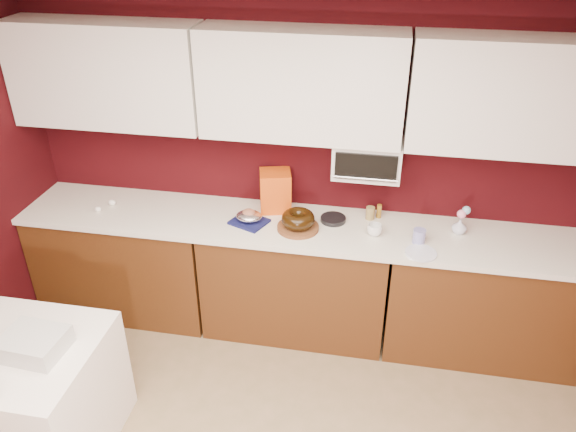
% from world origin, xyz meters
% --- Properties ---
extents(ceiling, '(4.00, 4.50, 0.02)m').
position_xyz_m(ceiling, '(0.00, 0.00, 2.50)').
color(ceiling, white).
rests_on(ceiling, wall_back).
extents(wall_back, '(4.00, 0.02, 2.50)m').
position_xyz_m(wall_back, '(0.00, 2.25, 1.25)').
color(wall_back, '#34070A').
rests_on(wall_back, floor).
extents(base_cabinet_left, '(1.31, 0.58, 0.86)m').
position_xyz_m(base_cabinet_left, '(-1.33, 1.94, 0.43)').
color(base_cabinet_left, '#4E290F').
rests_on(base_cabinet_left, floor).
extents(base_cabinet_center, '(1.31, 0.58, 0.86)m').
position_xyz_m(base_cabinet_center, '(0.00, 1.94, 0.43)').
color(base_cabinet_center, '#4E290F').
rests_on(base_cabinet_center, floor).
extents(base_cabinet_right, '(1.31, 0.58, 0.86)m').
position_xyz_m(base_cabinet_right, '(1.33, 1.94, 0.43)').
color(base_cabinet_right, '#4E290F').
rests_on(base_cabinet_right, floor).
extents(countertop, '(4.00, 0.62, 0.04)m').
position_xyz_m(countertop, '(0.00, 1.94, 0.88)').
color(countertop, white).
rests_on(countertop, base_cabinet_center).
extents(upper_cabinet_left, '(1.31, 0.33, 0.70)m').
position_xyz_m(upper_cabinet_left, '(-1.33, 2.08, 1.85)').
color(upper_cabinet_left, white).
rests_on(upper_cabinet_left, wall_back).
extents(upper_cabinet_center, '(1.31, 0.33, 0.70)m').
position_xyz_m(upper_cabinet_center, '(0.00, 2.08, 1.85)').
color(upper_cabinet_center, white).
rests_on(upper_cabinet_center, wall_back).
extents(upper_cabinet_right, '(1.31, 0.33, 0.70)m').
position_xyz_m(upper_cabinet_right, '(1.33, 2.08, 1.85)').
color(upper_cabinet_right, white).
rests_on(upper_cabinet_right, wall_back).
extents(toaster_oven, '(0.45, 0.30, 0.25)m').
position_xyz_m(toaster_oven, '(0.45, 2.10, 1.38)').
color(toaster_oven, white).
rests_on(toaster_oven, upper_cabinet_center).
extents(toaster_oven_door, '(0.40, 0.02, 0.18)m').
position_xyz_m(toaster_oven_door, '(0.45, 1.94, 1.38)').
color(toaster_oven_door, black).
rests_on(toaster_oven_door, toaster_oven).
extents(toaster_oven_handle, '(0.42, 0.02, 0.02)m').
position_xyz_m(toaster_oven_handle, '(0.45, 1.93, 1.30)').
color(toaster_oven_handle, silver).
rests_on(toaster_oven_handle, toaster_oven).
extents(dining_table, '(1.00, 0.80, 0.75)m').
position_xyz_m(dining_table, '(-1.40, 0.60, 0.38)').
color(dining_table, white).
rests_on(dining_table, floor).
extents(cake_base, '(0.36, 0.36, 0.03)m').
position_xyz_m(cake_base, '(0.02, 1.88, 0.91)').
color(cake_base, brown).
rests_on(cake_base, countertop).
extents(bundt_cake, '(0.27, 0.27, 0.09)m').
position_xyz_m(bundt_cake, '(0.02, 1.88, 0.98)').
color(bundt_cake, black).
rests_on(bundt_cake, cake_base).
extents(navy_towel, '(0.30, 0.28, 0.02)m').
position_xyz_m(navy_towel, '(-0.33, 1.90, 0.91)').
color(navy_towel, '#13164A').
rests_on(navy_towel, countertop).
extents(foil_ham_nest, '(0.22, 0.20, 0.07)m').
position_xyz_m(foil_ham_nest, '(-0.33, 1.90, 0.96)').
color(foil_ham_nest, white).
rests_on(foil_ham_nest, navy_towel).
extents(roasted_ham, '(0.10, 0.09, 0.06)m').
position_xyz_m(roasted_ham, '(-0.33, 1.90, 0.98)').
color(roasted_ham, '#A4644B').
rests_on(roasted_ham, foil_ham_nest).
extents(pandoro_box, '(0.26, 0.25, 0.30)m').
position_xyz_m(pandoro_box, '(-0.19, 2.13, 1.05)').
color(pandoro_box, red).
rests_on(pandoro_box, countertop).
extents(dark_pan, '(0.23, 0.23, 0.03)m').
position_xyz_m(dark_pan, '(0.25, 2.03, 0.92)').
color(dark_pan, black).
rests_on(dark_pan, countertop).
extents(coffee_mug, '(0.11, 0.11, 0.10)m').
position_xyz_m(coffee_mug, '(0.54, 1.90, 0.95)').
color(coffee_mug, white).
rests_on(coffee_mug, countertop).
extents(blue_jar, '(0.11, 0.11, 0.10)m').
position_xyz_m(blue_jar, '(0.83, 1.85, 0.95)').
color(blue_jar, '#1B1C99').
rests_on(blue_jar, countertop).
extents(flower_vase, '(0.10, 0.10, 0.12)m').
position_xyz_m(flower_vase, '(1.10, 2.03, 0.96)').
color(flower_vase, silver).
rests_on(flower_vase, countertop).
extents(flower_pink, '(0.06, 0.06, 0.06)m').
position_xyz_m(flower_pink, '(1.10, 2.03, 1.05)').
color(flower_pink, pink).
rests_on(flower_pink, flower_vase).
extents(flower_blue, '(0.06, 0.06, 0.06)m').
position_xyz_m(flower_blue, '(1.13, 2.05, 1.07)').
color(flower_blue, '#88BADA').
rests_on(flower_blue, flower_vase).
extents(china_plate, '(0.23, 0.23, 0.01)m').
position_xyz_m(china_plate, '(0.85, 1.72, 0.91)').
color(china_plate, white).
rests_on(china_plate, countertop).
extents(amber_bottle, '(0.04, 0.04, 0.10)m').
position_xyz_m(amber_bottle, '(0.56, 2.14, 0.95)').
color(amber_bottle, '#91651A').
rests_on(amber_bottle, countertop).
extents(paper_cup, '(0.07, 0.07, 0.09)m').
position_xyz_m(paper_cup, '(0.50, 2.11, 0.95)').
color(paper_cup, olive).
rests_on(paper_cup, countertop).
extents(egg_left, '(0.06, 0.05, 0.04)m').
position_xyz_m(egg_left, '(-1.45, 1.86, 0.92)').
color(egg_left, white).
rests_on(egg_left, countertop).
extents(egg_right, '(0.06, 0.05, 0.05)m').
position_xyz_m(egg_right, '(-1.39, 1.97, 0.92)').
color(egg_right, white).
rests_on(egg_right, countertop).
extents(newspaper_stack, '(0.34, 0.28, 0.11)m').
position_xyz_m(newspaper_stack, '(-1.20, 0.60, 0.81)').
color(newspaper_stack, silver).
rests_on(newspaper_stack, dining_table).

